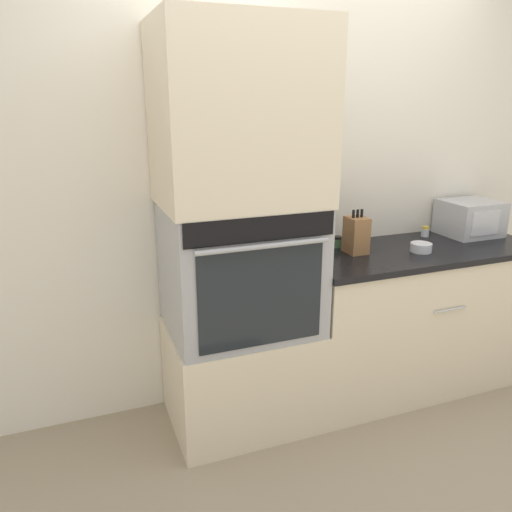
# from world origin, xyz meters

# --- Properties ---
(ground_plane) EXTENTS (12.00, 12.00, 0.00)m
(ground_plane) POSITION_xyz_m (0.00, 0.00, 0.00)
(ground_plane) COLOR gray
(wall_back) EXTENTS (8.00, 0.05, 2.50)m
(wall_back) POSITION_xyz_m (0.00, 0.63, 1.25)
(wall_back) COLOR silver
(wall_back) RESTS_ON ground_plane
(oven_cabinet_base) EXTENTS (0.78, 0.60, 0.57)m
(oven_cabinet_base) POSITION_xyz_m (-0.39, 0.30, 0.28)
(oven_cabinet_base) COLOR beige
(oven_cabinet_base) RESTS_ON ground_plane
(wall_oven) EXTENTS (0.76, 0.64, 0.67)m
(wall_oven) POSITION_xyz_m (-0.39, 0.30, 0.91)
(wall_oven) COLOR #9EA0A5
(wall_oven) RESTS_ON oven_cabinet_base
(oven_cabinet_upper) EXTENTS (0.78, 0.60, 0.85)m
(oven_cabinet_upper) POSITION_xyz_m (-0.39, 0.30, 1.67)
(oven_cabinet_upper) COLOR beige
(oven_cabinet_upper) RESTS_ON wall_oven
(counter_unit) EXTENTS (1.49, 0.63, 0.90)m
(counter_unit) POSITION_xyz_m (0.74, 0.30, 0.45)
(counter_unit) COLOR beige
(counter_unit) RESTS_ON ground_plane
(microwave) EXTENTS (0.34, 0.31, 0.22)m
(microwave) POSITION_xyz_m (1.23, 0.43, 1.01)
(microwave) COLOR #B2B5BA
(microwave) RESTS_ON counter_unit
(knife_block) EXTENTS (0.11, 0.13, 0.25)m
(knife_block) POSITION_xyz_m (0.33, 0.35, 1.00)
(knife_block) COLOR olive
(knife_block) RESTS_ON counter_unit
(bowl) EXTENTS (0.12, 0.12, 0.05)m
(bowl) POSITION_xyz_m (0.69, 0.23, 0.92)
(bowl) COLOR silver
(bowl) RESTS_ON counter_unit
(condiment_jar_near) EXTENTS (0.05, 0.05, 0.07)m
(condiment_jar_near) POSITION_xyz_m (0.44, 0.46, 0.93)
(condiment_jar_near) COLOR silver
(condiment_jar_near) RESTS_ON counter_unit
(condiment_jar_mid) EXTENTS (0.05, 0.05, 0.07)m
(condiment_jar_mid) POSITION_xyz_m (0.29, 0.48, 0.93)
(condiment_jar_mid) COLOR #427047
(condiment_jar_mid) RESTS_ON counter_unit
(condiment_jar_far) EXTENTS (0.05, 0.05, 0.07)m
(condiment_jar_far) POSITION_xyz_m (0.94, 0.49, 0.93)
(condiment_jar_far) COLOR silver
(condiment_jar_far) RESTS_ON counter_unit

